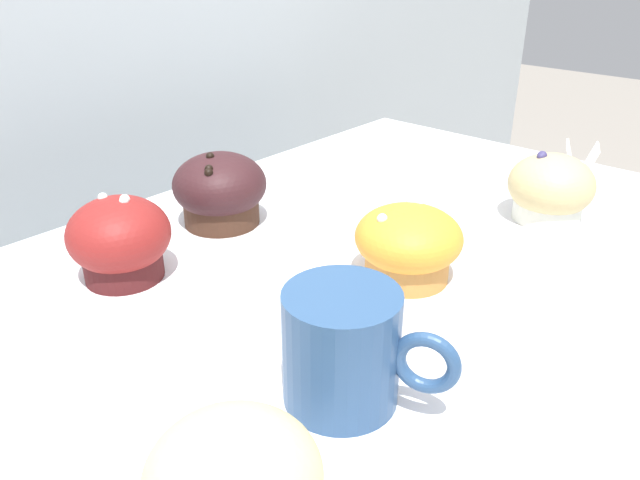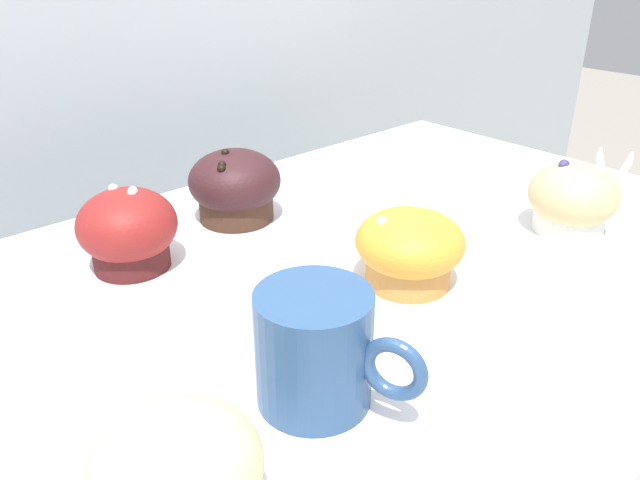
{
  "view_description": "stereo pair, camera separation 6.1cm",
  "coord_description": "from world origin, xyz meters",
  "px_view_note": "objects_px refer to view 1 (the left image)",
  "views": [
    {
      "loc": [
        -0.45,
        -0.36,
        1.24
      ],
      "look_at": [
        -0.04,
        0.01,
        0.97
      ],
      "focal_mm": 35.0,
      "sensor_mm": 36.0,
      "label": 1
    },
    {
      "loc": [
        -0.41,
        -0.4,
        1.24
      ],
      "look_at": [
        -0.04,
        0.01,
        0.97
      ],
      "focal_mm": 35.0,
      "sensor_mm": 36.0,
      "label": 2
    }
  ],
  "objects_px": {
    "muffin_front_center": "(120,240)",
    "muffin_back_left": "(550,189)",
    "coffee_cup": "(344,346)",
    "muffin_back_right": "(220,190)",
    "muffin_front_right": "(408,244)"
  },
  "relations": [
    {
      "from": "muffin_front_center",
      "to": "muffin_back_left",
      "type": "bearing_deg",
      "value": -31.92
    },
    {
      "from": "muffin_back_left",
      "to": "coffee_cup",
      "type": "bearing_deg",
      "value": -176.97
    },
    {
      "from": "muffin_back_right",
      "to": "muffin_front_right",
      "type": "relative_size",
      "value": 1.03
    },
    {
      "from": "muffin_front_center",
      "to": "muffin_back_right",
      "type": "distance_m",
      "value": 0.15
    },
    {
      "from": "muffin_front_center",
      "to": "muffin_back_right",
      "type": "bearing_deg",
      "value": 10.14
    },
    {
      "from": "muffin_front_center",
      "to": "coffee_cup",
      "type": "relative_size",
      "value": 0.8
    },
    {
      "from": "muffin_front_center",
      "to": "muffin_back_right",
      "type": "xyz_separation_m",
      "value": [
        0.15,
        0.03,
        0.0
      ]
    },
    {
      "from": "muffin_back_left",
      "to": "muffin_front_right",
      "type": "height_order",
      "value": "muffin_back_left"
    },
    {
      "from": "muffin_back_left",
      "to": "muffin_front_right",
      "type": "relative_size",
      "value": 0.94
    },
    {
      "from": "muffin_back_right",
      "to": "coffee_cup",
      "type": "relative_size",
      "value": 0.87
    },
    {
      "from": "muffin_back_right",
      "to": "coffee_cup",
      "type": "height_order",
      "value": "same"
    },
    {
      "from": "muffin_front_center",
      "to": "muffin_back_left",
      "type": "distance_m",
      "value": 0.5
    },
    {
      "from": "muffin_front_center",
      "to": "muffin_front_right",
      "type": "bearing_deg",
      "value": -48.94
    },
    {
      "from": "muffin_front_right",
      "to": "muffin_back_left",
      "type": "bearing_deg",
      "value": -11.27
    },
    {
      "from": "muffin_back_left",
      "to": "muffin_back_right",
      "type": "relative_size",
      "value": 0.92
    }
  ]
}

